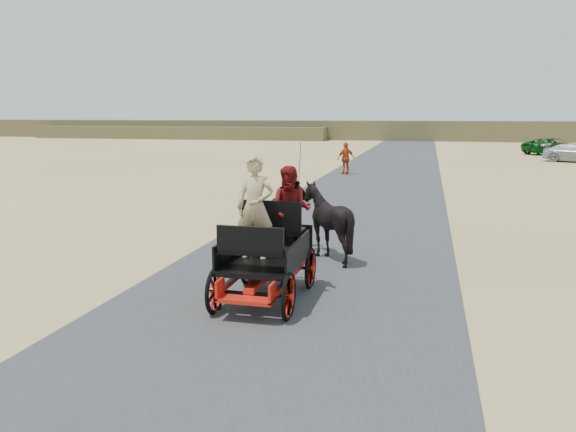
% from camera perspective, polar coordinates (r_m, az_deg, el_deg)
% --- Properties ---
extents(ground, '(140.00, 140.00, 0.00)m').
position_cam_1_polar(ground, '(11.59, 2.00, -5.76)').
color(ground, tan).
extents(road, '(6.00, 140.00, 0.01)m').
position_cam_1_polar(road, '(11.59, 2.00, -5.73)').
color(road, '#38383A').
rests_on(road, ground).
extents(ridge_far, '(140.00, 6.00, 2.40)m').
position_cam_1_polar(ridge_far, '(72.96, 12.31, 8.49)').
color(ridge_far, brown).
rests_on(ridge_far, ground).
extents(ridge_near, '(40.00, 4.00, 1.60)m').
position_cam_1_polar(ridge_near, '(76.13, -11.25, 8.30)').
color(ridge_near, brown).
rests_on(ridge_near, ground).
extents(carriage, '(1.30, 2.40, 0.72)m').
position_cam_1_polar(carriage, '(9.90, -2.25, -6.40)').
color(carriage, black).
rests_on(carriage, ground).
extents(horse_left, '(0.91, 2.01, 1.70)m').
position_cam_1_polar(horse_left, '(12.74, -0.88, -0.36)').
color(horse_left, black).
rests_on(horse_left, ground).
extents(horse_right, '(1.37, 1.54, 1.70)m').
position_cam_1_polar(horse_right, '(12.51, 4.00, -0.58)').
color(horse_right, black).
rests_on(horse_right, ground).
extents(driver_man, '(0.66, 0.43, 1.80)m').
position_cam_1_polar(driver_man, '(9.72, -3.35, 0.90)').
color(driver_man, tan).
rests_on(driver_man, carriage).
extents(passenger_woman, '(0.77, 0.60, 1.58)m').
position_cam_1_polar(passenger_woman, '(10.13, 0.28, 0.66)').
color(passenger_woman, '#660C0F').
rests_on(passenger_woman, carriage).
extents(pedestrian, '(1.05, 0.95, 1.73)m').
position_cam_1_polar(pedestrian, '(30.51, 5.90, 5.84)').
color(pedestrian, '#BE3D15').
rests_on(pedestrian, ground).
extents(car_c, '(4.55, 3.43, 1.23)m').
position_cam_1_polar(car_c, '(42.71, 27.25, 5.69)').
color(car_c, '#B2B2B7').
rests_on(car_c, ground).
extents(car_d, '(5.25, 3.92, 1.33)m').
position_cam_1_polar(car_d, '(50.20, 25.38, 6.41)').
color(car_d, '#0C4C19').
rests_on(car_d, ground).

